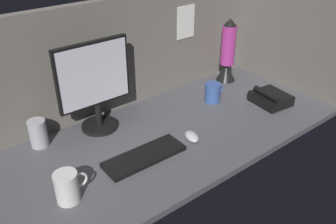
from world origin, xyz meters
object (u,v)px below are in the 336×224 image
at_px(mug_ceramic_blue, 213,92).
at_px(desk_phone, 270,98).
at_px(monitor, 95,83).
at_px(mug_steel, 38,133).
at_px(mouse, 192,136).
at_px(keyboard, 144,156).
at_px(lava_lamp, 227,55).
at_px(mug_ceramic_white, 67,187).

relative_size(mug_ceramic_blue, desk_phone, 0.59).
distance_m(monitor, mug_steel, 0.34).
relative_size(mug_steel, desk_phone, 0.62).
bearing_deg(desk_phone, mug_steel, 160.95).
height_order(mouse, mug_steel, mug_steel).
bearing_deg(keyboard, lava_lamp, 22.59).
distance_m(mug_ceramic_white, lava_lamp, 1.30).
height_order(mug_ceramic_white, desk_phone, mug_ceramic_white).
xyz_separation_m(keyboard, lava_lamp, (0.87, 0.35, 0.15)).
relative_size(monitor, lava_lamp, 1.13).
height_order(mouse, lava_lamp, lava_lamp).
bearing_deg(mouse, desk_phone, 15.43).
height_order(monitor, keyboard, monitor).
relative_size(keyboard, mouse, 3.85).
distance_m(mug_ceramic_white, mug_ceramic_blue, 1.00).
xyz_separation_m(keyboard, mug_ceramic_blue, (0.60, 0.19, 0.04)).
relative_size(keyboard, desk_phone, 1.78).
xyz_separation_m(monitor, desk_phone, (0.87, -0.37, -0.21)).
xyz_separation_m(monitor, lava_lamp, (0.90, -0.00, -0.07)).
xyz_separation_m(monitor, mug_ceramic_white, (-0.34, -0.38, -0.18)).
distance_m(mug_steel, desk_phone, 1.22).
height_order(monitor, desk_phone, monitor).
relative_size(mug_ceramic_blue, lava_lamp, 0.32).
bearing_deg(lava_lamp, mug_ceramic_blue, -149.87).
height_order(mug_ceramic_blue, lava_lamp, lava_lamp).
distance_m(keyboard, lava_lamp, 0.95).
distance_m(monitor, keyboard, 0.42).
bearing_deg(mug_steel, monitor, -5.25).
bearing_deg(mug_ceramic_white, lava_lamp, 17.17).
height_order(keyboard, mug_steel, mug_steel).
bearing_deg(mug_ceramic_blue, keyboard, -162.17).
distance_m(lava_lamp, desk_phone, 0.39).
height_order(monitor, mug_ceramic_white, monitor).
height_order(monitor, mouse, monitor).
bearing_deg(monitor, keyboard, -85.20).
height_order(lava_lamp, desk_phone, lava_lamp).
bearing_deg(monitor, lava_lamp, -0.19).
bearing_deg(desk_phone, mug_ceramic_blue, 137.17).
relative_size(mouse, mug_steel, 0.74).
relative_size(monitor, mug_ceramic_white, 3.39).
relative_size(mouse, mug_ceramic_blue, 0.78).
xyz_separation_m(mouse, lava_lamp, (0.61, 0.37, 0.15)).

